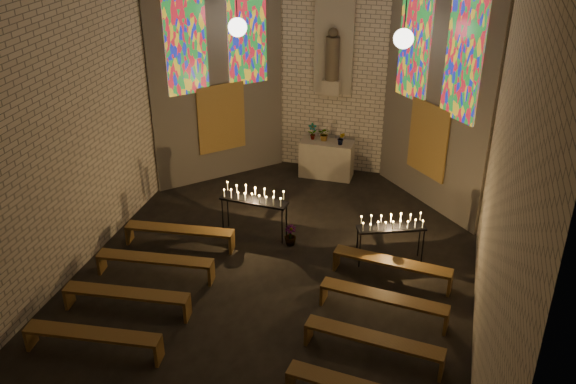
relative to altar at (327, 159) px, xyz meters
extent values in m
plane|color=black|center=(0.00, -5.45, -0.50)|extent=(12.00, 12.00, 0.00)
cube|color=beige|center=(0.00, 0.55, 3.00)|extent=(8.00, 0.02, 7.00)
cube|color=beige|center=(0.00, -11.45, 3.00)|extent=(8.00, 0.02, 7.00)
cube|color=beige|center=(-4.00, -5.45, 3.00)|extent=(0.02, 12.00, 7.00)
cube|color=beige|center=(4.00, -5.45, 3.00)|extent=(0.02, 12.00, 7.00)
cube|color=beige|center=(-2.75, -0.70, 3.00)|extent=(2.72, 2.72, 7.00)
cube|color=beige|center=(2.75, -0.70, 3.00)|extent=(2.72, 2.72, 7.00)
cube|color=#4C3F8C|center=(-3.21, -1.39, 3.50)|extent=(0.78, 0.78, 3.00)
cube|color=#4C3F8C|center=(-2.06, -0.24, 3.50)|extent=(0.78, 0.78, 3.00)
cube|color=#4C3F8C|center=(2.06, -0.24, 3.50)|extent=(0.78, 0.78, 3.00)
cube|color=#4C3F8C|center=(3.21, -1.39, 3.50)|extent=(0.78, 0.78, 3.00)
cube|color=brown|center=(-2.63, -0.82, 1.20)|extent=(0.95, 0.95, 1.80)
cube|color=brown|center=(2.63, -0.82, 1.20)|extent=(0.95, 0.95, 1.80)
cube|color=gray|center=(0.00, 0.47, 3.00)|extent=(1.00, 0.12, 2.60)
cube|color=#AEA48E|center=(0.00, 0.33, 1.90)|extent=(0.45, 0.30, 0.40)
cylinder|color=brown|center=(0.00, 0.33, 2.65)|extent=(0.36, 0.36, 1.10)
sphere|color=brown|center=(0.00, 0.33, 3.30)|extent=(0.26, 0.26, 0.26)
sphere|color=white|center=(-1.90, -1.35, 3.70)|extent=(0.44, 0.44, 0.44)
sphere|color=white|center=(1.90, -1.35, 3.70)|extent=(0.44, 0.44, 0.44)
cube|color=#AEA48E|center=(0.00, 0.00, 0.00)|extent=(1.40, 0.60, 1.00)
imported|color=#4C723F|center=(-0.42, 0.07, 0.72)|extent=(0.28, 0.24, 0.45)
imported|color=#4C723F|center=(-0.09, 0.08, 0.68)|extent=(0.34, 0.29, 0.37)
imported|color=#4C723F|center=(0.39, -0.09, 0.68)|extent=(0.21, 0.18, 0.35)
imported|color=#4C723F|center=(-0.01, -3.59, -0.27)|extent=(0.32, 0.32, 0.47)
cube|color=black|center=(-0.90, -3.41, 0.38)|extent=(1.56, 0.46, 0.05)
cylinder|color=black|center=(-1.63, -3.51, -0.07)|extent=(0.03, 0.03, 0.86)
cylinder|color=black|center=(-0.19, -3.60, -0.07)|extent=(0.03, 0.03, 0.86)
cylinder|color=black|center=(-1.61, -3.22, -0.07)|extent=(0.03, 0.03, 0.86)
cylinder|color=black|center=(-0.18, -3.31, -0.07)|extent=(0.03, 0.03, 0.86)
cube|color=black|center=(2.20, -3.67, 0.33)|extent=(1.46, 0.86, 0.05)
cylinder|color=black|center=(1.62, -4.05, -0.09)|extent=(0.03, 0.03, 0.81)
cylinder|color=black|center=(2.88, -3.54, -0.09)|extent=(0.03, 0.03, 0.81)
cylinder|color=black|center=(1.52, -3.80, -0.09)|extent=(0.03, 0.03, 0.81)
cylinder|color=black|center=(2.78, -3.29, -0.09)|extent=(0.03, 0.03, 0.81)
cube|color=brown|center=(-2.34, -4.32, -0.07)|extent=(2.44, 0.60, 0.06)
cube|color=brown|center=(-3.51, -4.45, -0.28)|extent=(0.09, 0.34, 0.43)
cube|color=brown|center=(-1.17, -4.19, -0.28)|extent=(0.09, 0.34, 0.43)
cube|color=brown|center=(2.34, -4.32, -0.07)|extent=(2.44, 0.60, 0.06)
cube|color=brown|center=(1.17, -4.19, -0.28)|extent=(0.09, 0.34, 0.43)
cube|color=brown|center=(3.51, -4.45, -0.28)|extent=(0.09, 0.34, 0.43)
cube|color=brown|center=(-2.34, -5.52, -0.07)|extent=(2.44, 0.60, 0.06)
cube|color=brown|center=(-3.51, -5.65, -0.28)|extent=(0.09, 0.34, 0.43)
cube|color=brown|center=(-1.17, -5.39, -0.28)|extent=(0.09, 0.34, 0.43)
cube|color=brown|center=(2.34, -5.52, -0.07)|extent=(2.44, 0.60, 0.06)
cube|color=brown|center=(1.17, -5.39, -0.28)|extent=(0.09, 0.34, 0.43)
cube|color=brown|center=(3.51, -5.65, -0.28)|extent=(0.09, 0.34, 0.43)
cube|color=brown|center=(-2.34, -6.72, -0.07)|extent=(2.44, 0.60, 0.06)
cube|color=brown|center=(-3.51, -6.85, -0.28)|extent=(0.09, 0.34, 0.43)
cube|color=brown|center=(-1.17, -6.59, -0.28)|extent=(0.09, 0.34, 0.43)
cube|color=brown|center=(2.34, -6.72, -0.07)|extent=(2.44, 0.60, 0.06)
cube|color=brown|center=(1.17, -6.59, -0.28)|extent=(0.09, 0.34, 0.43)
cube|color=brown|center=(3.51, -6.85, -0.28)|extent=(0.09, 0.34, 0.43)
cube|color=brown|center=(-2.34, -7.92, -0.07)|extent=(2.44, 0.60, 0.06)
cube|color=brown|center=(-3.51, -8.05, -0.28)|extent=(0.09, 0.34, 0.43)
cube|color=brown|center=(-1.17, -7.79, -0.28)|extent=(0.09, 0.34, 0.43)
cube|color=brown|center=(1.17, -7.79, -0.28)|extent=(0.09, 0.34, 0.43)
camera|label=1|loc=(3.23, -15.28, 7.21)|focal=40.00mm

